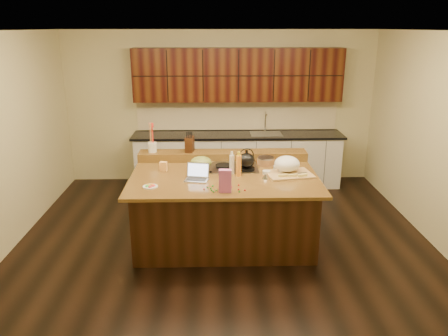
{
  "coord_description": "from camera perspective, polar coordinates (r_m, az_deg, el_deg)",
  "views": [
    {
      "loc": [
        -0.14,
        -5.32,
        2.74
      ],
      "look_at": [
        0.0,
        0.05,
        1.0
      ],
      "focal_mm": 35.0,
      "sensor_mm": 36.0,
      "label": 1
    }
  ],
  "objects": [
    {
      "name": "gumdrop_5",
      "position": [
        5.09,
        -1.02,
        -2.91
      ],
      "size": [
        0.02,
        0.02,
        0.02
      ],
      "primitive_type": "ellipsoid",
      "color": "#198C26",
      "rests_on": "island"
    },
    {
      "name": "wooden_tray",
      "position": [
        5.71,
        8.31,
        0.24
      ],
      "size": [
        0.63,
        0.51,
        0.23
      ],
      "rotation": [
        0.0,
        0.0,
        0.18
      ],
      "color": "tan",
      "rests_on": "island"
    },
    {
      "name": "gumdrop_2",
      "position": [
        5.2,
        -2.17,
        -2.46
      ],
      "size": [
        0.02,
        0.02,
        0.02
      ],
      "primitive_type": "ellipsoid",
      "color": "red",
      "rests_on": "island"
    },
    {
      "name": "gumdrop_13",
      "position": [
        5.15,
        -1.74,
        -2.64
      ],
      "size": [
        0.02,
        0.02,
        0.02
      ],
      "primitive_type": "ellipsoid",
      "color": "#198C26",
      "rests_on": "island"
    },
    {
      "name": "candy_plate",
      "position": [
        5.28,
        -9.61,
        -2.4
      ],
      "size": [
        0.23,
        0.23,
        0.01
      ],
      "primitive_type": "cylinder",
      "rotation": [
        0.0,
        0.0,
        0.33
      ],
      "color": "white",
      "rests_on": "island"
    },
    {
      "name": "gumdrop_12",
      "position": [
        5.18,
        0.98,
        -2.5
      ],
      "size": [
        0.02,
        0.02,
        0.02
      ],
      "primitive_type": "ellipsoid",
      "color": "red",
      "rests_on": "island"
    },
    {
      "name": "back_ledge",
      "position": [
        6.27,
        -0.15,
        1.66
      ],
      "size": [
        2.4,
        0.3,
        0.12
      ],
      "primitive_type": "cube",
      "color": "black",
      "rests_on": "island"
    },
    {
      "name": "gumdrop_6",
      "position": [
        5.25,
        1.94,
        -2.22
      ],
      "size": [
        0.02,
        0.02,
        0.02
      ],
      "primitive_type": "ellipsoid",
      "color": "red",
      "rests_on": "island"
    },
    {
      "name": "oil_bottle",
      "position": [
        5.56,
        1.93,
        0.29
      ],
      "size": [
        0.08,
        0.08,
        0.27
      ],
      "primitive_type": "cylinder",
      "rotation": [
        0.0,
        0.0,
        0.21
      ],
      "color": "orange",
      "rests_on": "island"
    },
    {
      "name": "strainer_bowl",
      "position": [
        6.06,
        5.48,
        0.84
      ],
      "size": [
        0.31,
        0.31,
        0.09
      ],
      "primitive_type": "cylinder",
      "rotation": [
        0.0,
        0.0,
        0.34
      ],
      "color": "#996B3F",
      "rests_on": "island"
    },
    {
      "name": "gumdrop_9",
      "position": [
        5.22,
        -1.47,
        -2.36
      ],
      "size": [
        0.02,
        0.02,
        0.02
      ],
      "primitive_type": "ellipsoid",
      "color": "#198C26",
      "rests_on": "island"
    },
    {
      "name": "back_counter",
      "position": [
        7.76,
        1.81,
        4.87
      ],
      "size": [
        3.7,
        0.66,
        2.4
      ],
      "color": "silver",
      "rests_on": "ground"
    },
    {
      "name": "kitchen_timer",
      "position": [
        5.5,
        5.45,
        -1.06
      ],
      "size": [
        0.1,
        0.1,
        0.07
      ],
      "primitive_type": "cone",
      "rotation": [
        0.0,
        0.0,
        -0.27
      ],
      "color": "silver",
      "rests_on": "island"
    },
    {
      "name": "ramekin_c",
      "position": [
        5.68,
        5.55,
        -0.57
      ],
      "size": [
        0.11,
        0.11,
        0.04
      ],
      "primitive_type": "cylinder",
      "rotation": [
        0.0,
        0.0,
        -0.15
      ],
      "color": "white",
      "rests_on": "island"
    },
    {
      "name": "ramekin_b",
      "position": [
        5.9,
        6.94,
        0.1
      ],
      "size": [
        0.1,
        0.1,
        0.04
      ],
      "primitive_type": "cylinder",
      "rotation": [
        0.0,
        0.0,
        0.02
      ],
      "color": "white",
      "rests_on": "island"
    },
    {
      "name": "cooktop",
      "position": [
        5.9,
        -0.06,
        0.16
      ],
      "size": [
        0.92,
        0.52,
        0.05
      ],
      "color": "gray",
      "rests_on": "island"
    },
    {
      "name": "gumdrop_3",
      "position": [
        5.04,
        -1.38,
        -3.1
      ],
      "size": [
        0.02,
        0.02,
        0.02
      ],
      "primitive_type": "ellipsoid",
      "color": "#198C26",
      "rests_on": "island"
    },
    {
      "name": "gumdrop_11",
      "position": [
        5.09,
        -1.62,
        -2.91
      ],
      "size": [
        0.02,
        0.02,
        0.02
      ],
      "primitive_type": "ellipsoid",
      "color": "#198C26",
      "rests_on": "island"
    },
    {
      "name": "island",
      "position": [
        5.79,
        0.01,
        -5.21
      ],
      "size": [
        2.4,
        1.6,
        0.92
      ],
      "color": "black",
      "rests_on": "ground"
    },
    {
      "name": "gumdrop_4",
      "position": [
        5.09,
        2.76,
        -2.9
      ],
      "size": [
        0.02,
        0.02,
        0.02
      ],
      "primitive_type": "ellipsoid",
      "color": "red",
      "rests_on": "island"
    },
    {
      "name": "gumdrop_14",
      "position": [
        5.11,
        1.92,
        -2.79
      ],
      "size": [
        0.02,
        0.02,
        0.02
      ],
      "primitive_type": "ellipsoid",
      "color": "red",
      "rests_on": "island"
    },
    {
      "name": "green_bowl",
      "position": [
        5.75,
        -3.02,
        0.74
      ],
      "size": [
        0.36,
        0.36,
        0.15
      ],
      "primitive_type": "ellipsoid",
      "rotation": [
        0.0,
        0.0,
        -0.35
      ],
      "color": "olive",
      "rests_on": "cooktop"
    },
    {
      "name": "kettle",
      "position": [
        5.76,
        2.96,
        1.0
      ],
      "size": [
        0.26,
        0.26,
        0.2
      ],
      "primitive_type": "ellipsoid",
      "rotation": [
        0.0,
        0.0,
        0.23
      ],
      "color": "black",
      "rests_on": "cooktop"
    },
    {
      "name": "laptop",
      "position": [
        5.47,
        -3.52,
        -0.95
      ],
      "size": [
        0.32,
        0.27,
        0.2
      ],
      "rotation": [
        0.0,
        0.0,
        -0.19
      ],
      "color": "#B7B7BC",
      "rests_on": "island"
    },
    {
      "name": "knife_block",
      "position": [
        6.23,
        -4.51,
        3.11
      ],
      "size": [
        0.13,
        0.19,
        0.22
      ],
      "primitive_type": "cube",
      "rotation": [
        0.0,
        0.0,
        -0.15
      ],
      "color": "black",
      "rests_on": "back_ledge"
    },
    {
      "name": "ramekin_a",
      "position": [
        5.73,
        7.57,
        -0.48
      ],
      "size": [
        0.13,
        0.13,
        0.04
      ],
      "primitive_type": "cylinder",
      "rotation": [
        0.0,
        0.0,
        0.43
      ],
      "color": "white",
      "rests_on": "island"
    },
    {
      "name": "gumdrop_1",
      "position": [
        5.17,
        -2.15,
        -2.55
      ],
      "size": [
        0.02,
        0.02,
        0.02
      ],
      "primitive_type": "ellipsoid",
      "color": "#198C26",
      "rests_on": "island"
    },
    {
      "name": "gumdrop_10",
      "position": [
        5.15,
        0.73,
        -2.65
      ],
      "size": [
        0.02,
        0.02,
        0.02
      ],
      "primitive_type": "ellipsoid",
      "color": "red",
      "rests_on": "island"
    },
    {
      "name": "room",
      "position": [
        5.5,
        0.01,
        3.31
      ],
      "size": [
        5.52,
        5.02,
        2.72
      ],
      "color": "black",
      "rests_on": "ground"
    },
    {
      "name": "gumdrop_7",
      "position": [
        5.04,
        2.02,
        -3.1
      ],
      "size": [
        0.02,
        0.02,
        0.02
      ],
      "primitive_type": "ellipsoid",
      "color": "#198C26",
      "rests_on": "island"
    },
    {
      "name": "utensil_crock",
      "position": [
        6.29,
        -9.34,
        2.71
      ],
      "size": [
        0.14,
        0.14,
        0.14
      ],
      "primitive_type": "cylinder",
      "rotation": [
        0.0,
        0.0,
        0.14
      ],
      "color": "white",
      "rests_on": "back_ledge"
    },
    {
      "name": "gumdrop_0",
      "position": [
        5.13,
        -2.61,
        -2.76
      ],
      "size": [
        0.02,
        0.02,
        0.02
      ],
      "primitive_type": "ellipsoid",
      "color": "red",
      "rests_on": "island"
    },
    {
      "name": "package_box",
      "position": [
        5.81,
        -7.92,
        0.18
      ],
      "size": [
        0.1,
        0.08,
        0.13
      ],
      "primitive_type": "cube",
      "rotation": [
        0.0,
        0.0,
        -0.19
      ],
      "color": "#F5AE56",
      "rests_on": "island"
    },
    {
      "name": "gumdrop_8",
      "position": [
        5.2,
        -2.17,
        -2.44
      ],
      "size": [
        0.02,
        0.02,
        0.02
      ],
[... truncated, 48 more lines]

